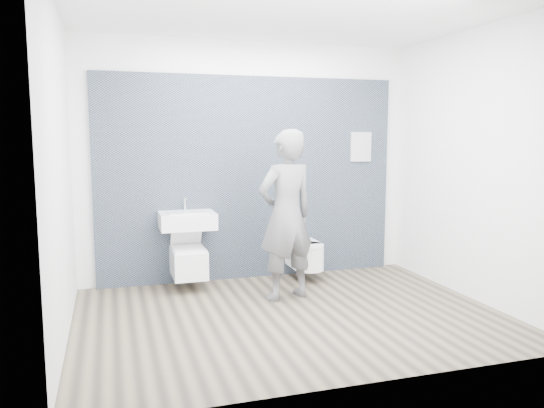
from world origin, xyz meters
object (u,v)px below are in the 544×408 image
object	(u,v)px
toilet_rounded	(306,255)
visitor	(286,215)
washbasin	(187,220)
toilet_square	(188,261)

from	to	relation	value
toilet_rounded	visitor	world-z (taller)	visitor
washbasin	visitor	world-z (taller)	visitor
washbasin	visitor	size ratio (longest dim) A/B	0.34
washbasin	toilet_square	bearing A→B (deg)	-90.00
toilet_square	toilet_rounded	distance (m)	1.40
washbasin	toilet_square	distance (m)	0.46
washbasin	visitor	distance (m)	1.16
toilet_square	toilet_rounded	size ratio (longest dim) A/B	1.14
toilet_square	toilet_rounded	xyz separation A→B (m)	(1.40, -0.03, -0.03)
washbasin	visitor	xyz separation A→B (m)	(0.93, -0.69, 0.11)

